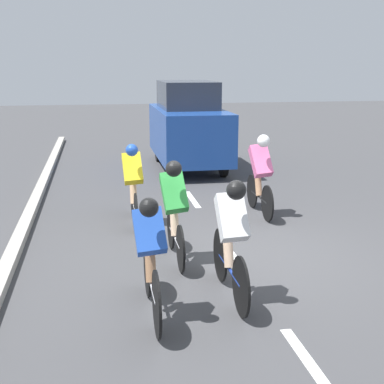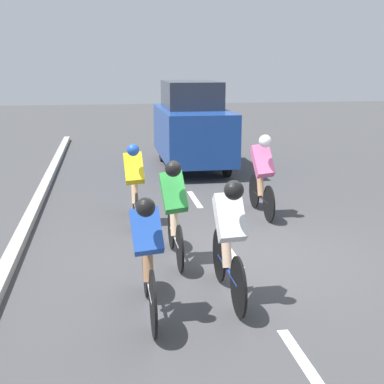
% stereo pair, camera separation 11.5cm
% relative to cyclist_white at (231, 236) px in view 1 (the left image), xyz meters
% --- Properties ---
extents(ground_plane, '(60.00, 60.00, 0.00)m').
position_rel_cyclist_white_xyz_m(ground_plane, '(-0.40, -1.38, -0.80)').
color(ground_plane, '#424244').
extents(lane_stripe_near, '(0.12, 1.40, 0.01)m').
position_rel_cyclist_white_xyz_m(lane_stripe_near, '(-0.40, 1.55, -0.80)').
color(lane_stripe_near, white).
rests_on(lane_stripe_near, ground).
extents(lane_stripe_mid, '(0.12, 1.40, 0.01)m').
position_rel_cyclist_white_xyz_m(lane_stripe_mid, '(-0.40, -1.65, -0.80)').
color(lane_stripe_mid, white).
rests_on(lane_stripe_mid, ground).
extents(lane_stripe_far, '(0.12, 1.40, 0.01)m').
position_rel_cyclist_white_xyz_m(lane_stripe_far, '(-0.40, -4.85, -0.80)').
color(lane_stripe_far, white).
rests_on(lane_stripe_far, ground).
extents(curb, '(0.20, 25.11, 0.14)m').
position_rel_cyclist_white_xyz_m(curb, '(2.80, -1.65, -0.73)').
color(curb, '#A8A399').
rests_on(curb, ground).
extents(cyclist_white, '(0.34, 1.73, 1.53)m').
position_rel_cyclist_white_xyz_m(cyclist_white, '(0.00, 0.00, 0.00)').
color(cyclist_white, black).
rests_on(cyclist_white, ground).
extents(cyclist_blue, '(0.36, 1.75, 1.45)m').
position_rel_cyclist_white_xyz_m(cyclist_blue, '(0.99, 0.29, -0.06)').
color(cyclist_blue, black).
rests_on(cyclist_blue, ground).
extents(cyclist_yellow, '(0.35, 1.63, 1.47)m').
position_rel_cyclist_white_xyz_m(cyclist_yellow, '(0.93, -3.30, -0.03)').
color(cyclist_yellow, black).
rests_on(cyclist_yellow, ground).
extents(cyclist_pink, '(0.38, 1.63, 1.55)m').
position_rel_cyclist_white_xyz_m(cyclist_pink, '(-1.43, -3.46, 0.03)').
color(cyclist_pink, black).
rests_on(cyclist_pink, ground).
extents(cyclist_green, '(0.38, 1.62, 1.52)m').
position_rel_cyclist_white_xyz_m(cyclist_green, '(0.48, -1.38, 0.00)').
color(cyclist_green, black).
rests_on(cyclist_green, ground).
extents(support_car, '(1.70, 3.92, 2.31)m').
position_rel_cyclist_white_xyz_m(support_car, '(-0.89, -8.24, 0.34)').
color(support_car, black).
rests_on(support_car, ground).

